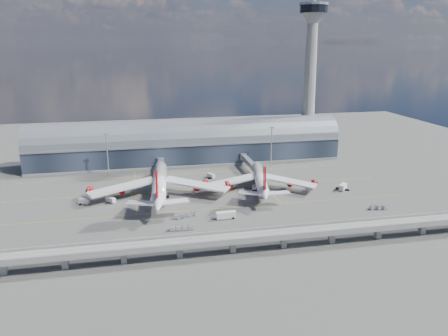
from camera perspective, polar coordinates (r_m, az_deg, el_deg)
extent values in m
plane|color=#474744|center=(216.91, -2.10, -4.43)|extent=(500.00, 500.00, 0.00)
cube|color=gold|center=(207.70, -1.64, -5.37)|extent=(200.00, 0.25, 0.01)
cube|color=gold|center=(235.50, -2.93, -2.75)|extent=(200.00, 0.25, 0.01)
cube|color=gold|center=(263.79, -3.94, -0.69)|extent=(200.00, 0.25, 0.01)
cube|color=gold|center=(242.57, -11.50, -2.50)|extent=(0.25, 80.00, 0.01)
cube|color=gold|center=(252.09, 4.60, -1.50)|extent=(0.25, 80.00, 0.01)
cube|color=#1F2633|center=(288.75, -4.74, 2.21)|extent=(200.00, 28.00, 14.00)
cylinder|color=slate|center=(287.15, -4.78, 3.57)|extent=(200.00, 28.00, 28.00)
cube|color=gray|center=(273.60, -4.41, 2.95)|extent=(200.00, 1.00, 1.20)
cube|color=gray|center=(290.34, -4.71, 0.99)|extent=(200.00, 30.00, 1.20)
cube|color=gray|center=(315.52, 10.67, 2.62)|extent=(18.00, 18.00, 8.00)
cone|color=gray|center=(308.76, 11.06, 10.04)|extent=(10.00, 10.00, 90.00)
cone|color=gray|center=(307.62, 11.55, 18.77)|extent=(16.00, 16.00, 8.00)
cylinder|color=black|center=(307.92, 11.61, 19.70)|extent=(18.00, 18.00, 5.00)
cylinder|color=slate|center=(308.14, 11.64, 20.25)|extent=(19.00, 19.00, 1.50)
cylinder|color=gray|center=(308.26, 11.66, 20.53)|extent=(2.40, 2.40, 3.00)
cube|color=gray|center=(165.01, 1.15, -9.20)|extent=(220.00, 8.50, 1.20)
cube|color=gray|center=(161.02, 1.48, -9.44)|extent=(220.00, 0.40, 1.20)
cube|color=gray|center=(168.09, 0.85, -8.29)|extent=(220.00, 0.40, 1.20)
cube|color=gray|center=(163.41, 1.27, -9.21)|extent=(220.00, 0.12, 0.12)
cube|color=gray|center=(166.06, 1.04, -8.78)|extent=(220.00, 0.12, 0.12)
cube|color=gray|center=(169.34, -26.89, -11.51)|extent=(2.20, 2.20, 5.00)
cube|color=gray|center=(164.99, -20.05, -11.41)|extent=(2.20, 2.20, 5.00)
cube|color=gray|center=(163.00, -12.97, -11.15)|extent=(2.20, 2.20, 5.00)
cube|color=gray|center=(163.44, -5.83, -10.71)|extent=(2.20, 2.20, 5.00)
cube|color=gray|center=(166.31, 1.15, -10.13)|extent=(2.20, 2.20, 5.00)
cube|color=gray|center=(171.48, 7.77, -9.44)|extent=(2.20, 2.20, 5.00)
cube|color=gray|center=(178.75, 13.90, -8.69)|extent=(2.20, 2.20, 5.00)
cube|color=gray|center=(187.88, 19.47, -7.91)|extent=(2.20, 2.20, 5.00)
cube|color=gray|center=(198.60, 24.46, -7.15)|extent=(2.20, 2.20, 5.00)
cylinder|color=gray|center=(263.64, -14.98, 1.60)|extent=(0.70, 0.70, 25.00)
cube|color=gray|center=(260.87, -15.18, 4.30)|extent=(3.00, 0.40, 1.00)
cylinder|color=gray|center=(276.11, 6.20, 2.70)|extent=(0.70, 0.70, 25.00)
cube|color=gray|center=(273.47, 6.28, 5.29)|extent=(3.00, 0.40, 1.00)
cylinder|color=white|center=(226.19, -8.43, -1.91)|extent=(11.91, 58.21, 6.98)
cone|color=white|center=(257.00, -8.27, 0.29)|extent=(7.70, 9.29, 6.98)
cone|color=white|center=(193.47, -8.66, -4.79)|extent=(8.07, 13.63, 6.98)
cube|color=#BC0908|center=(193.70, -8.74, -2.07)|extent=(1.88, 13.06, 14.44)
cube|color=white|center=(225.73, -13.07, -2.43)|extent=(35.76, 21.81, 2.82)
cube|color=white|center=(224.52, -3.77, -2.14)|extent=(34.25, 26.43, 2.82)
cylinder|color=#BC0908|center=(228.48, -13.15, -2.73)|extent=(3.94, 5.73, 3.49)
cylinder|color=#BC0908|center=(230.92, -17.15, -2.84)|extent=(3.94, 5.73, 3.49)
cylinder|color=#BC0908|center=(227.23, -3.62, -2.43)|extent=(3.94, 5.73, 3.49)
cylinder|color=#BC0908|center=(228.63, 0.44, -2.28)|extent=(3.94, 5.73, 3.49)
cylinder|color=gray|center=(247.16, -8.28, -1.59)|extent=(0.55, 0.55, 3.27)
cylinder|color=gray|center=(223.83, -9.29, -3.53)|extent=(0.65, 0.65, 3.27)
cylinder|color=gray|center=(223.60, -7.50, -3.47)|extent=(0.65, 0.65, 3.27)
cylinder|color=black|center=(224.18, -9.28, -3.78)|extent=(2.53, 1.83, 1.64)
cylinder|color=black|center=(223.95, -7.49, -3.72)|extent=(2.53, 1.83, 1.64)
cylinder|color=white|center=(234.52, 4.72, -1.39)|extent=(15.28, 47.33, 5.66)
cone|color=white|center=(259.86, 4.27, 0.36)|extent=(7.15, 8.80, 5.66)
cone|color=white|center=(207.38, 5.33, -3.55)|extent=(7.95, 12.62, 5.66)
cube|color=#BC0908|center=(207.79, 5.31, -1.35)|extent=(3.08, 11.56, 12.92)
cube|color=white|center=(232.17, 0.99, -1.72)|extent=(30.44, 15.65, 2.42)
cube|color=white|center=(234.62, 8.47, -1.71)|extent=(27.58, 24.87, 2.42)
cylinder|color=black|center=(234.99, 4.71, -1.75)|extent=(13.45, 42.42, 4.81)
cylinder|color=#BC0908|center=(234.56, 0.84, -1.98)|extent=(4.06, 5.42, 3.12)
cylinder|color=#BC0908|center=(234.79, -2.48, -1.98)|extent=(4.06, 5.42, 3.12)
cylinder|color=#BC0908|center=(237.08, 8.53, -1.97)|extent=(4.06, 5.42, 3.12)
cylinder|color=#BC0908|center=(239.43, 11.74, -1.95)|extent=(4.06, 5.42, 3.12)
cylinder|color=gray|center=(251.62, 4.41, -1.19)|extent=(0.49, 0.49, 2.93)
cylinder|color=gray|center=(231.92, 4.00, -2.69)|extent=(0.59, 0.59, 2.93)
cylinder|color=gray|center=(232.42, 5.54, -2.69)|extent=(0.59, 0.59, 2.93)
cylinder|color=black|center=(232.22, 3.99, -2.91)|extent=(2.40, 1.87, 1.46)
cylinder|color=black|center=(232.72, 5.53, -2.90)|extent=(2.40, 1.87, 1.46)
cube|color=gray|center=(262.50, -8.17, 0.28)|extent=(3.00, 24.00, 3.00)
cube|color=gray|center=(250.98, -7.99, -0.45)|extent=(3.60, 3.60, 3.40)
cylinder|color=gray|center=(274.05, -8.34, 0.95)|extent=(4.40, 4.40, 4.00)
cylinder|color=gray|center=(251.99, -7.95, -1.21)|extent=(0.50, 0.50, 3.40)
cylinder|color=black|center=(252.39, -7.94, -1.51)|extent=(1.40, 0.80, 0.80)
cube|color=gray|center=(268.88, 3.27, 0.80)|extent=(3.00, 28.00, 3.00)
cube|color=gray|center=(255.89, 4.08, -0.01)|extent=(3.60, 3.60, 3.40)
cylinder|color=gray|center=(281.96, 2.54, 1.53)|extent=(4.40, 4.40, 4.00)
cylinder|color=gray|center=(256.88, 4.07, -0.76)|extent=(0.50, 0.50, 3.40)
cylinder|color=black|center=(257.28, 4.06, -1.05)|extent=(1.40, 0.80, 0.80)
cube|color=silver|center=(222.61, -14.63, -4.02)|extent=(5.60, 6.24, 2.35)
cylinder|color=black|center=(224.37, -14.27, -4.11)|extent=(2.27, 2.06, 0.81)
cylinder|color=black|center=(221.56, -14.95, -4.42)|extent=(2.27, 2.06, 0.81)
cube|color=silver|center=(223.84, -17.82, -4.13)|extent=(5.44, 3.85, 2.58)
cylinder|color=black|center=(224.57, -17.40, -4.34)|extent=(1.69, 2.63, 0.89)
cylinder|color=black|center=(223.89, -18.19, -4.47)|extent=(1.69, 2.63, 0.89)
cube|color=silver|center=(196.01, 0.27, -6.14)|extent=(9.21, 3.10, 2.95)
cylinder|color=black|center=(196.94, 1.12, -6.44)|extent=(1.17, 2.89, 1.02)
cylinder|color=black|center=(196.11, -0.57, -6.54)|extent=(1.17, 2.89, 1.02)
cube|color=silver|center=(241.66, 15.27, -2.37)|extent=(6.46, 6.77, 2.94)
cylinder|color=black|center=(242.78, 14.77, -2.57)|extent=(2.78, 2.64, 1.02)
cylinder|color=black|center=(241.36, 15.72, -2.76)|extent=(2.78, 2.64, 1.02)
cube|color=silver|center=(233.48, 3.97, -2.58)|extent=(3.42, 4.82, 2.28)
cylinder|color=black|center=(234.88, 3.76, -2.72)|extent=(2.33, 1.50, 0.79)
cylinder|color=black|center=(232.73, 4.16, -2.91)|extent=(2.33, 1.50, 0.79)
cube|color=silver|center=(253.87, -1.72, -1.00)|extent=(4.44, 5.61, 2.30)
cylinder|color=black|center=(255.70, -1.59, -1.11)|extent=(2.31, 1.80, 0.80)
cylinder|color=black|center=(252.66, -1.85, -1.33)|extent=(2.31, 1.80, 0.80)
cube|color=gray|center=(185.79, -6.77, -8.08)|extent=(2.54, 1.78, 0.31)
cube|color=#B6B6BB|center=(185.46, -6.77, -7.85)|extent=(2.13, 1.65, 1.53)
cube|color=gray|center=(185.84, -5.94, -8.05)|extent=(2.54, 1.78, 0.31)
cube|color=#B6B6BB|center=(185.51, -5.95, -7.82)|extent=(2.13, 1.65, 1.53)
cube|color=gray|center=(185.93, -5.12, -8.01)|extent=(2.54, 1.78, 0.31)
cube|color=#B6B6BB|center=(185.60, -5.13, -7.78)|extent=(2.13, 1.65, 1.53)
cube|color=gray|center=(186.06, -4.30, -7.97)|extent=(2.54, 1.78, 0.31)
cube|color=#B6B6BB|center=(185.73, -4.31, -7.75)|extent=(2.13, 1.65, 1.53)
cube|color=gray|center=(197.20, -6.15, -6.59)|extent=(3.00, 2.47, 0.32)
cube|color=#B6B6BB|center=(196.87, -6.15, -6.36)|extent=(2.56, 2.23, 1.61)
cube|color=gray|center=(198.28, -5.41, -6.43)|extent=(3.00, 2.47, 0.32)
cube|color=#B6B6BB|center=(197.95, -5.42, -6.20)|extent=(2.56, 2.23, 1.61)
cube|color=gray|center=(199.39, -4.69, -6.28)|extent=(3.00, 2.47, 0.32)
cube|color=#B6B6BB|center=(199.07, -4.69, -6.05)|extent=(2.56, 2.23, 1.61)
cube|color=gray|center=(200.54, -3.97, -6.13)|extent=(3.00, 2.47, 0.32)
cube|color=#B6B6BB|center=(200.22, -3.98, -5.90)|extent=(2.56, 2.23, 1.61)
cube|color=gray|center=(218.51, 18.81, -5.08)|extent=(3.07, 2.34, 0.34)
cube|color=#B6B6BB|center=(218.19, 18.83, -4.85)|extent=(2.59, 2.14, 1.72)
cube|color=gray|center=(219.51, 19.54, -5.06)|extent=(3.07, 2.34, 0.34)
cube|color=#B6B6BB|center=(219.19, 19.57, -4.83)|extent=(2.59, 2.14, 1.72)
cube|color=gray|center=(220.54, 20.28, -5.03)|extent=(3.07, 2.34, 0.34)
cube|color=#B6B6BB|center=(220.23, 20.30, -4.81)|extent=(2.59, 2.14, 1.72)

